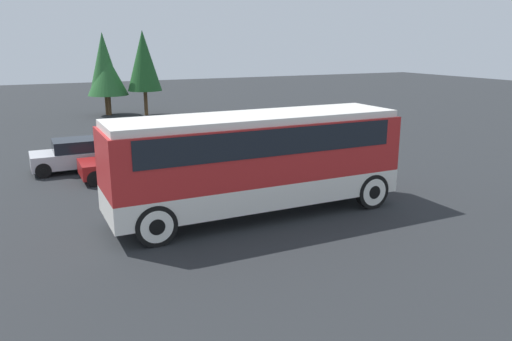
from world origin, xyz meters
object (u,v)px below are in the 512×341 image
Objects in this scene: parked_car_near at (87,154)px; parked_car_far at (274,145)px; parked_car_mid at (134,161)px; tour_bus at (259,155)px.

parked_car_near is 1.12× the size of parked_car_far.
parked_car_mid is 6.92m from parked_car_far.
tour_bus is 2.26× the size of parked_car_far.
parked_car_mid is (-2.64, 6.51, -1.33)m from tour_bus.
parked_car_near is (-4.23, 8.71, -1.30)m from tour_bus.
tour_bus reaches higher than parked_car_far.
tour_bus is 7.15m from parked_car_mid.
parked_car_mid is 1.04× the size of parked_car_far.
parked_car_far is at bearing 4.25° from parked_car_mid.
parked_car_far is (8.49, -1.68, -0.02)m from parked_car_near.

